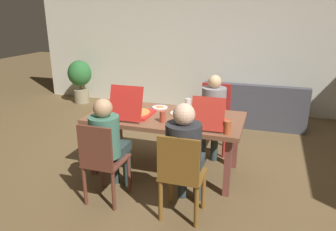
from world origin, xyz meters
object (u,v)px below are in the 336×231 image
Objects in this scene: plate_1 at (121,103)px; plate_2 at (160,107)px; pizza_box_1 at (134,111)px; chair_1 at (214,114)px; drinking_glass_0 at (227,127)px; person_0 at (185,150)px; potted_plant at (80,77)px; dining_table at (166,122)px; couch at (254,108)px; person_1 at (213,108)px; drinking_glass_3 at (163,117)px; chair_0 at (181,175)px; drinking_glass_1 at (188,104)px; plate_0 at (180,113)px; person_2 at (108,140)px; chair_2 at (102,160)px; pizza_box_0 at (210,121)px; drinking_glass_2 at (200,109)px.

plate_2 is (0.58, -0.01, -0.00)m from plate_1.
chair_1 is at bearing 50.54° from pizza_box_1.
plate_2 is 1.21m from drinking_glass_0.
person_0 is 4.69m from potted_plant.
couch is (0.98, 2.27, -0.39)m from dining_table.
chair_1 reaches higher than potted_plant.
person_1 is 1.08m from drinking_glass_3.
drinking_glass_1 is at bearing 101.75° from chair_0.
chair_1 is 0.86m from plate_0.
drinking_glass_3 is at bearing -33.72° from plate_1.
couch is (0.17, 2.65, -0.54)m from drinking_glass_0.
person_2 is (-0.88, -1.66, 0.13)m from chair_1.
drinking_glass_0 is (0.35, -1.13, 0.15)m from person_1.
chair_2 is at bearing -123.23° from drinking_glass_3.
chair_2 reaches higher than plate_0.
drinking_glass_3 is at bearing -110.57° from chair_1.
plate_1 is at bearing 131.94° from pizza_box_1.
plate_2 is (0.23, 1.22, 0.26)m from chair_2.
potted_plant is (-2.67, 2.20, -0.19)m from plate_2.
plate_1 and plate_2 have the same top height.
person_2 reaches higher than drinking_glass_3.
pizza_box_0 is 0.44m from drinking_glass_2.
potted_plant is (-3.32, 3.31, -0.13)m from person_0.
plate_2 is (-0.65, 1.11, 0.06)m from person_0.
potted_plant is at bearing 136.62° from drinking_glass_3.
chair_1 is 1.12m from pizza_box_0.
drinking_glass_1 is (-0.40, 0.54, 0.02)m from pizza_box_0.
pizza_box_1 reaches higher than pizza_box_0.
person_2 is at bearing -117.78° from chair_1.
drinking_glass_2 is at bearing -8.82° from plate_2.
plate_2 is at bearing -0.64° from plate_1.
chair_0 is 6.33× the size of drinking_glass_0.
plate_0 is 1.20× the size of plate_1.
person_2 is at bearing -71.46° from plate_1.
chair_0 is 0.80× the size of person_2.
chair_2 is at bearing -115.67° from chair_1.
chair_0 reaches higher than plate_2.
dining_table is 1.60× the size of person_0.
plate_1 is at bearing -160.34° from person_1.
couch is at bearing 59.29° from plate_2.
chair_2 reaches higher than drinking_glass_3.
person_0 is at bearing -85.48° from drinking_glass_2.
drinking_glass_1 is (-0.27, 1.31, 0.34)m from chair_0.
plate_0 is 2.27× the size of drinking_glass_2.
dining_table is at bearing 99.87° from drinking_glass_3.
drinking_glass_0 is at bearing -10.97° from drinking_glass_3.
chair_0 is at bearing -45.38° from plate_1.
person_1 reaches higher than drinking_glass_1.
plate_2 is at bearing 120.31° from person_0.
person_0 reaches higher than drinking_glass_0.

